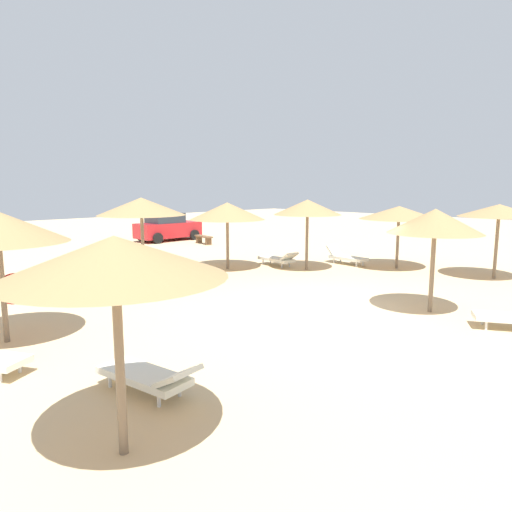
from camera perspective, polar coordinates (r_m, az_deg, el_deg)
The scene contains 14 objects.
ground_plane at distance 12.56m, azimuth 9.70°, elevation -6.92°, with size 80.00×80.00×0.00m, color #D1B284.
parasol_1 at distance 12.86m, azimuth 21.53°, elevation 4.04°, with size 2.45×2.45×2.78m.
parasol_2 at distance 19.43m, azimuth 17.49°, elevation 5.19°, with size 3.19×3.19×2.56m.
parasol_3 at distance 16.77m, azimuth -14.18°, elevation 6.02°, with size 3.12×3.12×2.96m.
parasol_4 at distance 5.68m, azimuth -17.30°, elevation -0.22°, with size 2.72×2.72×2.79m.
parasol_5 at distance 18.33m, azimuth 6.47°, elevation 6.07°, with size 2.71×2.71×2.84m.
parasol_6 at distance 18.64m, azimuth 28.17°, elevation 5.02°, with size 2.82×2.82×2.72m.
parasol_7 at distance 18.41m, azimuth -3.62°, elevation 5.63°, with size 3.04×3.04×2.71m.
lounger_2 at distance 20.16m, azimuth 11.19°, elevation -0.09°, with size 0.77×1.91×0.77m.
lounger_3 at distance 15.59m, azimuth -12.23°, elevation -2.70°, with size 1.94×1.49×0.77m.
lounger_4 at distance 7.86m, azimuth -13.24°, elevation -14.39°, with size 0.96×1.99×0.63m.
lounger_5 at distance 19.29m, azimuth 2.81°, elevation -0.35°, with size 0.80×1.95×0.67m.
bench_0 at distance 26.77m, azimuth -6.59°, elevation 2.23°, with size 0.61×1.54×0.49m.
parked_car at distance 28.80m, azimuth -11.03°, elevation 3.54°, with size 4.01×2.00×1.72m.
Camera 1 is at (-9.85, -7.03, 3.37)m, focal length 31.92 mm.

